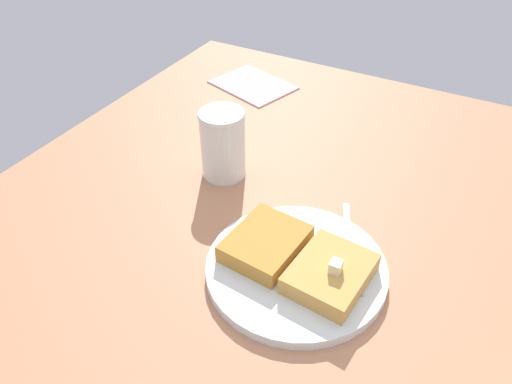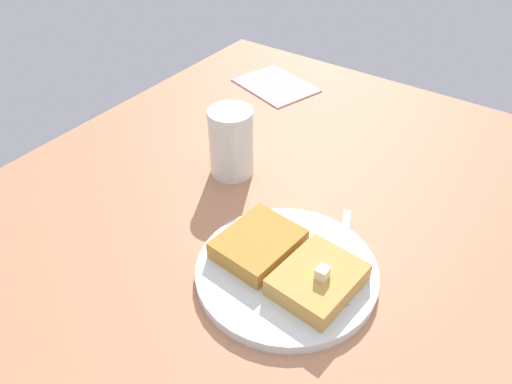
{
  "view_description": "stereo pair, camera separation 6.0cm",
  "coord_description": "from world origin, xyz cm",
  "views": [
    {
      "loc": [
        -12.46,
        44.21,
        49.31
      ],
      "look_at": [
        12.58,
        -1.8,
        7.2
      ],
      "focal_mm": 35.0,
      "sensor_mm": 36.0,
      "label": 1
    },
    {
      "loc": [
        -17.57,
        41.03,
        49.31
      ],
      "look_at": [
        12.58,
        -1.8,
        7.2
      ],
      "focal_mm": 35.0,
      "sensor_mm": 36.0,
      "label": 2
    }
  ],
  "objects": [
    {
      "name": "toast_slice_left",
      "position": [
        -1.22,
        5.35,
        5.27
      ],
      "size": [
        9.15,
        10.82,
        2.45
      ],
      "primitive_type": "cube",
      "rotation": [
        0.0,
        0.0,
        -0.09
      ],
      "color": "gold",
      "rests_on": "plate"
    },
    {
      "name": "syrup_jar",
      "position": [
        21.9,
        -8.53,
        7.57
      ],
      "size": [
        6.99,
        6.99,
        10.77
      ],
      "color": "#341507",
      "rests_on": "table_surface"
    },
    {
      "name": "fork",
      "position": [
        -2.02,
        -0.29,
        4.23
      ],
      "size": [
        7.61,
        15.28,
        0.36
      ],
      "color": "silver",
      "rests_on": "plate"
    },
    {
      "name": "butter_pat_primary",
      "position": [
        -1.89,
        5.82,
        7.25
      ],
      "size": [
        1.38,
        1.53,
        1.49
      ],
      "primitive_type": "cube",
      "rotation": [
        0.0,
        0.0,
        1.6
      ],
      "color": "beige",
      "rests_on": "toast_slice_left"
    },
    {
      "name": "table_surface",
      "position": [
        0.0,
        0.0,
        1.35
      ],
      "size": [
        105.21,
        105.21,
        2.7
      ],
      "primitive_type": "cube",
      "color": "#B87B56",
      "rests_on": "ground"
    },
    {
      "name": "toast_slice_middle",
      "position": [
        7.75,
        4.52,
        5.27
      ],
      "size": [
        9.15,
        10.82,
        2.45
      ],
      "primitive_type": "cube",
      "rotation": [
        0.0,
        0.0,
        -0.09
      ],
      "color": "#BE8434",
      "rests_on": "plate"
    },
    {
      "name": "napkin",
      "position": [
        32.34,
        -36.82,
        2.85
      ],
      "size": [
        17.95,
        15.53,
        0.3
      ],
      "primitive_type": "cube",
      "rotation": [
        0.0,
        0.0,
        -0.3
      ],
      "color": "beige",
      "rests_on": "table_surface"
    },
    {
      "name": "plate",
      "position": [
        3.27,
        4.94,
        3.48
      ],
      "size": [
        22.34,
        22.34,
        1.35
      ],
      "color": "silver",
      "rests_on": "table_surface"
    }
  ]
}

